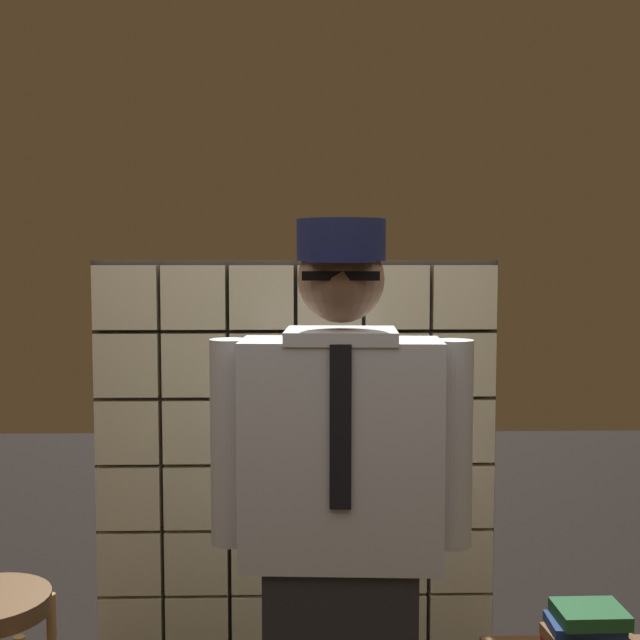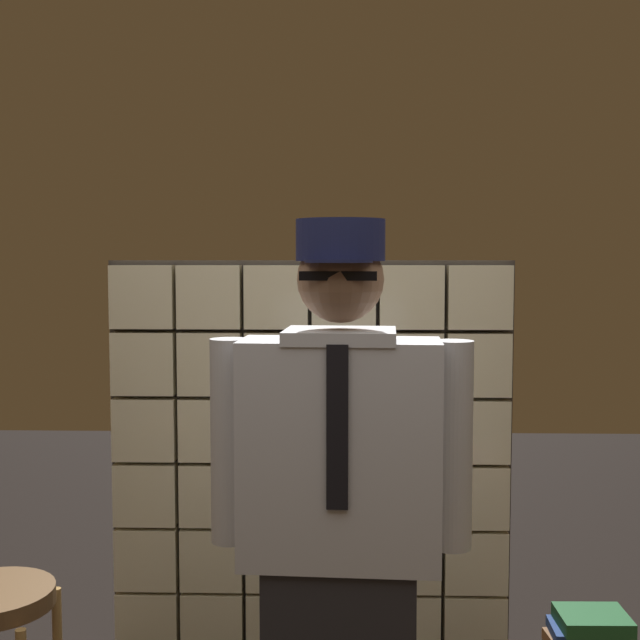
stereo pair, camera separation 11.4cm
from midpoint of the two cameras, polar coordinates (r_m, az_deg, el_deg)
The scene contains 2 objects.
glass_block_wall at distance 3.54m, azimuth -2.61°, elevation -9.81°, with size 1.71×0.10×1.71m.
standing_person at distance 2.33m, azimuth -0.01°, elevation -14.65°, with size 0.72×0.31×1.80m.
Camera 1 is at (0.02, -1.93, 1.70)m, focal length 46.31 mm.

